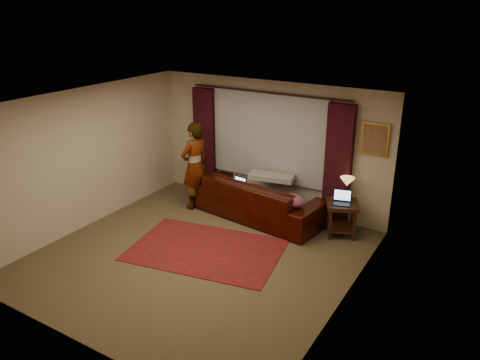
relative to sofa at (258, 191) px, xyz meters
name	(u,v)px	position (x,y,z in m)	size (l,w,h in m)	color
floor	(198,256)	(-0.10, -1.88, -0.54)	(5.00, 5.00, 0.01)	brown
ceiling	(192,103)	(-0.10, -1.88, 2.06)	(5.00, 5.00, 0.02)	silver
wall_back	(269,145)	(-0.10, 0.62, 0.76)	(5.00, 0.02, 2.60)	beige
wall_front	(67,252)	(-0.10, -4.38, 0.76)	(5.00, 0.02, 2.60)	beige
wall_left	(86,159)	(-2.60, -1.88, 0.76)	(0.02, 5.00, 2.60)	beige
wall_right	(348,220)	(2.40, -1.88, 0.76)	(0.02, 5.00, 2.60)	beige
sheer_curtain	(268,136)	(-0.10, 0.56, 0.96)	(2.50, 0.05, 1.80)	#9FA0A7
drape_left	(205,142)	(-1.60, 0.51, 0.64)	(0.50, 0.14, 2.30)	black
drape_right	(338,165)	(1.40, 0.51, 0.64)	(0.50, 0.14, 2.30)	black
curtain_rod	(268,93)	(-0.10, 0.51, 1.84)	(0.04, 0.04, 3.40)	black
picture_frame	(375,139)	(2.00, 0.59, 1.21)	(0.50, 0.04, 0.60)	#B9903B
sofa	(258,191)	(0.00, 0.00, 0.00)	(2.67, 1.15, 1.08)	black
throw_blanket	(272,163)	(0.17, 0.25, 0.54)	(0.87, 0.35, 0.10)	gray
clothing_pile	(292,201)	(0.87, -0.30, 0.11)	(0.51, 0.39, 0.22)	#7C3B53
laptop_sofa	(237,184)	(-0.42, -0.10, 0.11)	(0.29, 0.32, 0.21)	black
area_rug	(206,250)	(-0.10, -1.64, -0.53)	(2.54, 1.70, 0.01)	maroon
end_table	(341,219)	(1.68, 0.11, -0.22)	(0.55, 0.55, 0.64)	black
tiffany_lamp	(347,189)	(1.68, 0.28, 0.31)	(0.27, 0.27, 0.42)	olive
laptop_table	(342,198)	(1.69, 0.04, 0.22)	(0.32, 0.35, 0.24)	black
person	(195,166)	(-1.32, -0.25, 0.36)	(0.53, 0.53, 1.80)	gray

